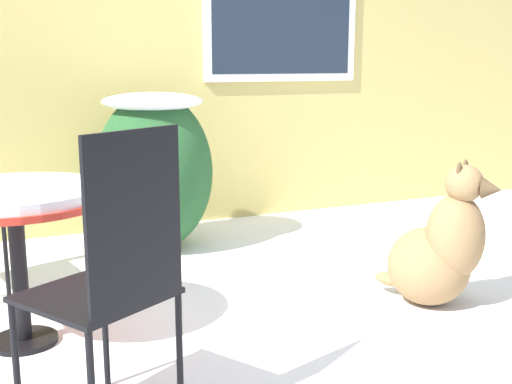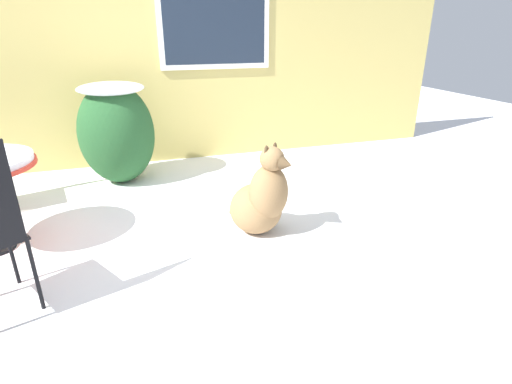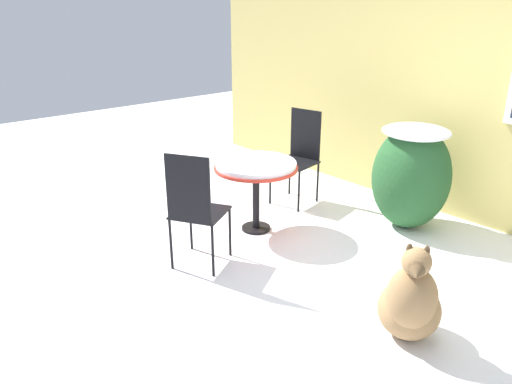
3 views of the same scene
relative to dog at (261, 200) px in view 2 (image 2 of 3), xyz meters
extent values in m
plane|color=white|center=(-0.76, 0.06, -0.29)|extent=(16.00, 16.00, 0.00)
cube|color=tan|center=(-0.76, 2.26, 1.07)|extent=(8.00, 0.06, 2.74)
cube|color=white|center=(0.16, 2.21, 1.58)|extent=(1.34, 0.04, 1.52)
cube|color=#1E2838|center=(0.16, 2.20, 1.58)|extent=(1.22, 0.01, 1.40)
ellipsoid|color=#235128|center=(-1.08, 1.63, 0.24)|extent=(0.78, 0.77, 1.07)
ellipsoid|color=white|center=(-1.08, 1.63, 0.71)|extent=(0.67, 0.66, 0.12)
cylinder|color=black|center=(-2.07, 1.03, -0.06)|extent=(0.02, 0.02, 0.48)
cylinder|color=black|center=(-2.15, 1.42, -0.06)|extent=(0.02, 0.02, 0.48)
cylinder|color=black|center=(-1.77, -0.17, -0.06)|extent=(0.02, 0.02, 0.48)
cylinder|color=black|center=(-1.57, -0.51, -0.06)|extent=(0.02, 0.02, 0.48)
ellipsoid|color=#937047|center=(-0.03, 0.04, -0.09)|extent=(0.60, 0.59, 0.41)
ellipsoid|color=#937047|center=(0.04, -0.06, 0.09)|extent=(0.44, 0.43, 0.45)
sphere|color=#937047|center=(0.06, -0.09, 0.37)|extent=(0.19, 0.19, 0.19)
cone|color=brown|center=(0.13, -0.20, 0.36)|extent=(0.14, 0.13, 0.11)
ellipsoid|color=brown|center=(0.00, -0.10, 0.44)|extent=(0.05, 0.05, 0.09)
ellipsoid|color=brown|center=(0.09, -0.05, 0.44)|extent=(0.05, 0.05, 0.09)
ellipsoid|color=#937047|center=(-0.14, 0.21, -0.20)|extent=(0.18, 0.22, 0.08)
camera|label=1|loc=(-2.17, -2.56, 0.97)|focal=45.00mm
camera|label=2|loc=(-0.93, -2.79, 1.29)|focal=28.00mm
camera|label=3|loc=(1.49, -2.68, 1.92)|focal=35.00mm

